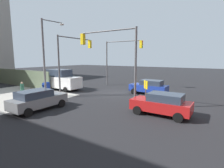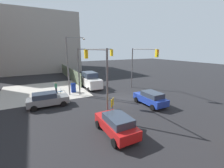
{
  "view_description": "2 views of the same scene",
  "coord_description": "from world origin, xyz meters",
  "px_view_note": "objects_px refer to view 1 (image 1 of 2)",
  "views": [
    {
      "loc": [
        -10.48,
        17.13,
        4.13
      ],
      "look_at": [
        0.7,
        -0.09,
        1.03
      ],
      "focal_mm": 28.0,
      "sensor_mm": 36.0,
      "label": 1
    },
    {
      "loc": [
        -15.9,
        10.05,
        6.49
      ],
      "look_at": [
        1.98,
        0.6,
        1.66
      ],
      "focal_mm": 24.0,
      "sensor_mm": 36.0,
      "label": 2
    }
  ],
  "objects_px": {
    "traffic_signal_nw_corner": "(112,51)",
    "pedestrian_crossing": "(22,90)",
    "bicycle_leaning_on_fence": "(31,96)",
    "traffic_signal_ne_corner": "(73,53)",
    "street_lamp_corner": "(47,52)",
    "traffic_signal_se_corner": "(120,54)",
    "van_white_delivery": "(61,80)",
    "mailbox_blue": "(46,88)",
    "sedan_red": "(162,104)",
    "coupe_gray": "(38,100)",
    "coupe_blue": "(149,87)"
  },
  "relations": [
    {
      "from": "traffic_signal_nw_corner",
      "to": "pedestrian_crossing",
      "type": "xyz_separation_m",
      "value": [
        9.06,
        2.9,
        -3.77
      ]
    },
    {
      "from": "traffic_signal_nw_corner",
      "to": "bicycle_leaning_on_fence",
      "type": "distance_m",
      "value": 9.36
    },
    {
      "from": "traffic_signal_nw_corner",
      "to": "traffic_signal_ne_corner",
      "type": "bearing_deg",
      "value": -17.29
    },
    {
      "from": "traffic_signal_ne_corner",
      "to": "bicycle_leaning_on_fence",
      "type": "height_order",
      "value": "traffic_signal_ne_corner"
    },
    {
      "from": "traffic_signal_nw_corner",
      "to": "street_lamp_corner",
      "type": "relative_size",
      "value": 0.81
    },
    {
      "from": "traffic_signal_se_corner",
      "to": "street_lamp_corner",
      "type": "bearing_deg",
      "value": 73.67
    },
    {
      "from": "van_white_delivery",
      "to": "pedestrian_crossing",
      "type": "bearing_deg",
      "value": 96.14
    },
    {
      "from": "mailbox_blue",
      "to": "van_white_delivery",
      "type": "relative_size",
      "value": 0.26
    },
    {
      "from": "mailbox_blue",
      "to": "sedan_red",
      "type": "xyz_separation_m",
      "value": [
        -13.03,
        -0.11,
        0.08
      ]
    },
    {
      "from": "street_lamp_corner",
      "to": "pedestrian_crossing",
      "type": "distance_m",
      "value": 4.59
    },
    {
      "from": "traffic_signal_ne_corner",
      "to": "street_lamp_corner",
      "type": "distance_m",
      "value": 3.11
    },
    {
      "from": "traffic_signal_ne_corner",
      "to": "coupe_gray",
      "type": "distance_m",
      "value": 8.09
    },
    {
      "from": "coupe_gray",
      "to": "coupe_blue",
      "type": "height_order",
      "value": "same"
    },
    {
      "from": "coupe_blue",
      "to": "bicycle_leaning_on_fence",
      "type": "relative_size",
      "value": 2.39
    },
    {
      "from": "traffic_signal_se_corner",
      "to": "traffic_signal_ne_corner",
      "type": "xyz_separation_m",
      "value": [
        2.24,
        6.9,
        -0.02
      ]
    },
    {
      "from": "traffic_signal_se_corner",
      "to": "traffic_signal_nw_corner",
      "type": "bearing_deg",
      "value": 116.66
    },
    {
      "from": "coupe_blue",
      "to": "sedan_red",
      "type": "bearing_deg",
      "value": 117.95
    },
    {
      "from": "street_lamp_corner",
      "to": "bicycle_leaning_on_fence",
      "type": "distance_m",
      "value": 4.72
    },
    {
      "from": "coupe_gray",
      "to": "street_lamp_corner",
      "type": "bearing_deg",
      "value": -46.91
    },
    {
      "from": "coupe_gray",
      "to": "van_white_delivery",
      "type": "height_order",
      "value": "van_white_delivery"
    },
    {
      "from": "street_lamp_corner",
      "to": "coupe_blue",
      "type": "bearing_deg",
      "value": -140.18
    },
    {
      "from": "traffic_signal_ne_corner",
      "to": "pedestrian_crossing",
      "type": "distance_m",
      "value": 6.66
    },
    {
      "from": "mailbox_blue",
      "to": "sedan_red",
      "type": "height_order",
      "value": "sedan_red"
    },
    {
      "from": "traffic_signal_ne_corner",
      "to": "van_white_delivery",
      "type": "relative_size",
      "value": 1.2
    },
    {
      "from": "traffic_signal_nw_corner",
      "to": "sedan_red",
      "type": "bearing_deg",
      "value": 175.17
    },
    {
      "from": "traffic_signal_se_corner",
      "to": "van_white_delivery",
      "type": "height_order",
      "value": "traffic_signal_se_corner"
    },
    {
      "from": "sedan_red",
      "to": "coupe_blue",
      "type": "bearing_deg",
      "value": -62.05
    },
    {
      "from": "sedan_red",
      "to": "mailbox_blue",
      "type": "bearing_deg",
      "value": 0.5
    },
    {
      "from": "traffic_signal_nw_corner",
      "to": "pedestrian_crossing",
      "type": "bearing_deg",
      "value": 17.75
    },
    {
      "from": "traffic_signal_se_corner",
      "to": "pedestrian_crossing",
      "type": "bearing_deg",
      "value": 69.12
    },
    {
      "from": "sedan_red",
      "to": "street_lamp_corner",
      "type": "bearing_deg",
      "value": 2.6
    },
    {
      "from": "mailbox_blue",
      "to": "coupe_gray",
      "type": "relative_size",
      "value": 0.32
    },
    {
      "from": "traffic_signal_se_corner",
      "to": "pedestrian_crossing",
      "type": "height_order",
      "value": "traffic_signal_se_corner"
    },
    {
      "from": "pedestrian_crossing",
      "to": "bicycle_leaning_on_fence",
      "type": "relative_size",
      "value": 0.97
    },
    {
      "from": "street_lamp_corner",
      "to": "van_white_delivery",
      "type": "height_order",
      "value": "street_lamp_corner"
    },
    {
      "from": "traffic_signal_ne_corner",
      "to": "bicycle_leaning_on_fence",
      "type": "bearing_deg",
      "value": 77.09
    },
    {
      "from": "traffic_signal_ne_corner",
      "to": "mailbox_blue",
      "type": "relative_size",
      "value": 4.55
    },
    {
      "from": "traffic_signal_se_corner",
      "to": "mailbox_blue",
      "type": "bearing_deg",
      "value": 67.48
    },
    {
      "from": "mailbox_blue",
      "to": "van_white_delivery",
      "type": "distance_m",
      "value": 3.46
    },
    {
      "from": "traffic_signal_ne_corner",
      "to": "coupe_blue",
      "type": "relative_size",
      "value": 1.55
    },
    {
      "from": "traffic_signal_nw_corner",
      "to": "bicycle_leaning_on_fence",
      "type": "relative_size",
      "value": 3.71
    },
    {
      "from": "coupe_blue",
      "to": "van_white_delivery",
      "type": "xyz_separation_m",
      "value": [
        10.75,
        3.47,
        0.44
      ]
    },
    {
      "from": "traffic_signal_se_corner",
      "to": "coupe_gray",
      "type": "xyz_separation_m",
      "value": [
        -0.45,
        13.52,
        -3.81
      ]
    },
    {
      "from": "pedestrian_crossing",
      "to": "bicycle_leaning_on_fence",
      "type": "xyz_separation_m",
      "value": [
        -1.2,
        -0.2,
        -0.54
      ]
    },
    {
      "from": "traffic_signal_se_corner",
      "to": "sedan_red",
      "type": "relative_size",
      "value": 1.54
    },
    {
      "from": "pedestrian_crossing",
      "to": "mailbox_blue",
      "type": "bearing_deg",
      "value": -151.16
    },
    {
      "from": "traffic_signal_nw_corner",
      "to": "coupe_gray",
      "type": "bearing_deg",
      "value": 48.04
    },
    {
      "from": "mailbox_blue",
      "to": "coupe_blue",
      "type": "xyz_separation_m",
      "value": [
        -9.55,
        -6.67,
        0.08
      ]
    },
    {
      "from": "traffic_signal_ne_corner",
      "to": "traffic_signal_se_corner",
      "type": "bearing_deg",
      "value": -107.99
    },
    {
      "from": "street_lamp_corner",
      "to": "coupe_gray",
      "type": "distance_m",
      "value": 6.25
    }
  ]
}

